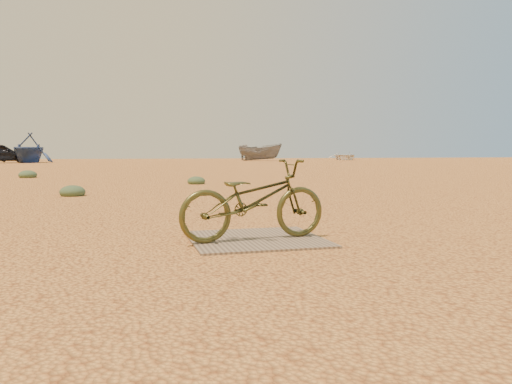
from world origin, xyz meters
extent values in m
plane|color=#E7A14D|center=(0.00, 0.00, 0.00)|extent=(120.00, 120.00, 0.00)
cube|color=#86755B|center=(-0.14, -0.54, 0.01)|extent=(1.38, 1.32, 0.02)
imported|color=#44441F|center=(-0.19, -0.63, 0.44)|extent=(1.65, 0.75, 0.83)
imported|color=black|center=(-11.09, 38.99, 0.80)|extent=(5.00, 2.97, 1.59)
imported|color=navy|center=(-8.93, 39.19, 1.26)|extent=(5.16, 5.64, 2.51)
imported|color=slate|center=(11.89, 42.67, 0.86)|extent=(4.70, 3.46, 1.71)
imported|color=silver|center=(22.01, 44.57, 0.45)|extent=(3.78, 4.78, 0.89)
ellipsoid|color=#48603F|center=(-2.52, 5.55, 0.00)|extent=(0.53, 0.53, 0.29)
ellipsoid|color=#48603F|center=(0.56, 8.70, 0.00)|extent=(0.51, 0.51, 0.28)
ellipsoid|color=#48603F|center=(-4.75, 13.67, 0.00)|extent=(0.62, 0.62, 0.34)
camera|label=1|loc=(-1.50, -5.58, 0.94)|focal=35.00mm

